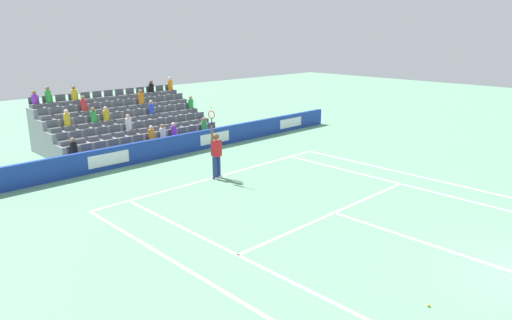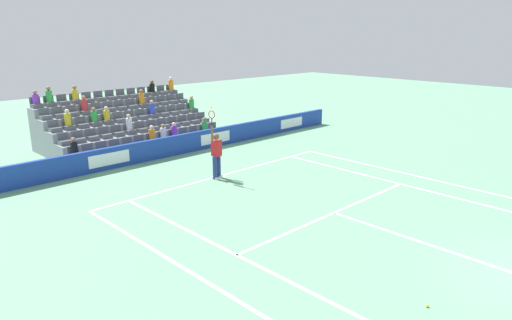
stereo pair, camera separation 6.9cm
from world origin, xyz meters
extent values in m
cube|color=white|center=(0.00, -11.89, 0.00)|extent=(10.97, 0.10, 0.01)
cube|color=white|center=(0.00, -6.40, 0.00)|extent=(8.23, 0.10, 0.01)
cube|color=white|center=(0.00, -3.20, 0.00)|extent=(0.10, 6.40, 0.01)
cube|color=white|center=(4.12, -5.95, 0.00)|extent=(0.10, 11.89, 0.01)
cube|color=white|center=(-4.12, -5.95, 0.00)|extent=(0.10, 11.89, 0.01)
cube|color=white|center=(5.49, -5.95, 0.00)|extent=(0.10, 11.89, 0.01)
cube|color=white|center=(-5.49, -5.95, 0.00)|extent=(0.10, 11.89, 0.01)
cube|color=white|center=(0.00, -11.79, 0.00)|extent=(0.10, 0.20, 0.01)
cube|color=#193899|center=(0.00, -15.83, 0.46)|extent=(22.50, 0.20, 0.91)
cube|color=white|center=(-8.44, -15.72, 0.46)|extent=(1.80, 0.01, 0.51)
cube|color=white|center=(-2.81, -15.72, 0.46)|extent=(1.80, 0.01, 0.51)
cube|color=white|center=(2.81, -15.72, 0.46)|extent=(1.80, 0.01, 0.51)
cylinder|color=navy|center=(0.25, -11.77, 0.45)|extent=(0.16, 0.16, 0.90)
cylinder|color=navy|center=(0.49, -11.73, 0.45)|extent=(0.16, 0.16, 0.90)
cube|color=white|center=(0.25, -11.77, 0.04)|extent=(0.16, 0.28, 0.08)
cube|color=white|center=(0.49, -11.73, 0.04)|extent=(0.16, 0.28, 0.08)
cube|color=red|center=(0.37, -11.75, 1.20)|extent=(0.28, 0.39, 0.60)
sphere|color=brown|center=(0.37, -11.75, 1.66)|extent=(0.24, 0.24, 0.24)
cylinder|color=brown|center=(0.59, -11.71, 1.81)|extent=(0.09, 0.09, 0.62)
cylinder|color=brown|center=(0.14, -11.74, 1.22)|extent=(0.09, 0.09, 0.56)
cylinder|color=black|center=(0.59, -11.71, 2.26)|extent=(0.04, 0.04, 0.28)
torus|color=red|center=(0.59, -11.71, 2.54)|extent=(0.09, 0.31, 0.31)
sphere|color=#D1E533|center=(0.59, -11.71, 2.82)|extent=(0.07, 0.07, 0.07)
cube|color=gray|center=(0.00, -16.90, 0.21)|extent=(8.06, 0.95, 0.42)
cube|color=#545960|center=(-3.72, -16.90, 0.52)|extent=(0.48, 0.44, 0.20)
cube|color=#545960|center=(-3.72, -17.10, 0.77)|extent=(0.48, 0.04, 0.30)
cube|color=#545960|center=(-3.10, -16.90, 0.52)|extent=(0.48, 0.44, 0.20)
cube|color=#545960|center=(-3.10, -17.10, 0.77)|extent=(0.48, 0.04, 0.30)
cube|color=#545960|center=(-2.48, -16.90, 0.52)|extent=(0.48, 0.44, 0.20)
cube|color=#545960|center=(-2.48, -17.10, 0.77)|extent=(0.48, 0.04, 0.30)
cube|color=#545960|center=(-1.86, -16.90, 0.52)|extent=(0.48, 0.44, 0.20)
cube|color=#545960|center=(-1.86, -17.10, 0.77)|extent=(0.48, 0.04, 0.30)
cube|color=#545960|center=(-1.24, -16.90, 0.52)|extent=(0.48, 0.44, 0.20)
cube|color=#545960|center=(-1.24, -17.10, 0.77)|extent=(0.48, 0.04, 0.30)
cube|color=#545960|center=(-0.62, -16.90, 0.52)|extent=(0.48, 0.44, 0.20)
cube|color=#545960|center=(-0.62, -17.10, 0.77)|extent=(0.48, 0.04, 0.30)
cube|color=#545960|center=(0.00, -16.90, 0.52)|extent=(0.48, 0.44, 0.20)
cube|color=#545960|center=(0.00, -17.10, 0.77)|extent=(0.48, 0.04, 0.30)
cube|color=#545960|center=(0.62, -16.90, 0.52)|extent=(0.48, 0.44, 0.20)
cube|color=#545960|center=(0.62, -17.10, 0.77)|extent=(0.48, 0.04, 0.30)
cube|color=#545960|center=(1.24, -16.90, 0.52)|extent=(0.48, 0.44, 0.20)
cube|color=#545960|center=(1.24, -17.10, 0.77)|extent=(0.48, 0.04, 0.30)
cube|color=#545960|center=(1.86, -16.90, 0.52)|extent=(0.48, 0.44, 0.20)
cube|color=#545960|center=(1.86, -17.10, 0.77)|extent=(0.48, 0.04, 0.30)
cube|color=#545960|center=(2.48, -16.90, 0.52)|extent=(0.48, 0.44, 0.20)
cube|color=#545960|center=(2.48, -17.10, 0.77)|extent=(0.48, 0.04, 0.30)
cube|color=#545960|center=(3.10, -16.90, 0.52)|extent=(0.48, 0.44, 0.20)
cube|color=#545960|center=(3.10, -17.10, 0.77)|extent=(0.48, 0.04, 0.30)
cube|color=#545960|center=(3.72, -16.90, 0.52)|extent=(0.48, 0.44, 0.20)
cube|color=#545960|center=(3.72, -17.10, 0.77)|extent=(0.48, 0.04, 0.30)
cube|color=gray|center=(0.00, -17.85, 0.42)|extent=(8.06, 0.95, 0.84)
cube|color=#545960|center=(-3.72, -17.85, 0.94)|extent=(0.48, 0.44, 0.20)
cube|color=#545960|center=(-3.72, -18.05, 1.19)|extent=(0.48, 0.04, 0.30)
cube|color=#545960|center=(-3.10, -17.85, 0.94)|extent=(0.48, 0.44, 0.20)
cube|color=#545960|center=(-3.10, -18.05, 1.19)|extent=(0.48, 0.04, 0.30)
cube|color=#545960|center=(-2.48, -17.85, 0.94)|extent=(0.48, 0.44, 0.20)
cube|color=#545960|center=(-2.48, -18.05, 1.19)|extent=(0.48, 0.04, 0.30)
cube|color=#545960|center=(-1.86, -17.85, 0.94)|extent=(0.48, 0.44, 0.20)
cube|color=#545960|center=(-1.86, -18.05, 1.19)|extent=(0.48, 0.04, 0.30)
cube|color=#545960|center=(-1.24, -17.85, 0.94)|extent=(0.48, 0.44, 0.20)
cube|color=#545960|center=(-1.24, -18.05, 1.19)|extent=(0.48, 0.04, 0.30)
cube|color=#545960|center=(-0.62, -17.85, 0.94)|extent=(0.48, 0.44, 0.20)
cube|color=#545960|center=(-0.62, -18.05, 1.19)|extent=(0.48, 0.04, 0.30)
cube|color=#545960|center=(0.00, -17.85, 0.94)|extent=(0.48, 0.44, 0.20)
cube|color=#545960|center=(0.00, -18.05, 1.19)|extent=(0.48, 0.04, 0.30)
cube|color=#545960|center=(0.62, -17.85, 0.94)|extent=(0.48, 0.44, 0.20)
cube|color=#545960|center=(0.62, -18.05, 1.19)|extent=(0.48, 0.04, 0.30)
cube|color=#545960|center=(1.24, -17.85, 0.94)|extent=(0.48, 0.44, 0.20)
cube|color=#545960|center=(1.24, -18.05, 1.19)|extent=(0.48, 0.04, 0.30)
cube|color=#545960|center=(1.86, -17.85, 0.94)|extent=(0.48, 0.44, 0.20)
cube|color=#545960|center=(1.86, -18.05, 1.19)|extent=(0.48, 0.04, 0.30)
cube|color=#545960|center=(2.48, -17.85, 0.94)|extent=(0.48, 0.44, 0.20)
cube|color=#545960|center=(2.48, -18.05, 1.19)|extent=(0.48, 0.04, 0.30)
cube|color=#545960|center=(3.10, -17.85, 0.94)|extent=(0.48, 0.44, 0.20)
cube|color=#545960|center=(3.10, -18.05, 1.19)|extent=(0.48, 0.04, 0.30)
cube|color=#545960|center=(3.72, -17.85, 0.94)|extent=(0.48, 0.44, 0.20)
cube|color=#545960|center=(3.72, -18.05, 1.19)|extent=(0.48, 0.04, 0.30)
cube|color=gray|center=(0.00, -18.80, 0.63)|extent=(8.06, 0.95, 1.26)
cube|color=#545960|center=(-3.72, -18.80, 1.36)|extent=(0.48, 0.44, 0.20)
cube|color=#545960|center=(-3.72, -19.00, 1.61)|extent=(0.48, 0.04, 0.30)
cube|color=#545960|center=(-3.10, -18.80, 1.36)|extent=(0.48, 0.44, 0.20)
cube|color=#545960|center=(-3.10, -19.00, 1.61)|extent=(0.48, 0.04, 0.30)
cube|color=#545960|center=(-2.48, -18.80, 1.36)|extent=(0.48, 0.44, 0.20)
cube|color=#545960|center=(-2.48, -19.00, 1.61)|extent=(0.48, 0.04, 0.30)
cube|color=#545960|center=(-1.86, -18.80, 1.36)|extent=(0.48, 0.44, 0.20)
cube|color=#545960|center=(-1.86, -19.00, 1.61)|extent=(0.48, 0.04, 0.30)
cube|color=#545960|center=(-1.24, -18.80, 1.36)|extent=(0.48, 0.44, 0.20)
cube|color=#545960|center=(-1.24, -19.00, 1.61)|extent=(0.48, 0.04, 0.30)
cube|color=#545960|center=(-0.62, -18.80, 1.36)|extent=(0.48, 0.44, 0.20)
cube|color=#545960|center=(-0.62, -19.00, 1.61)|extent=(0.48, 0.04, 0.30)
cube|color=#545960|center=(0.00, -18.80, 1.36)|extent=(0.48, 0.44, 0.20)
cube|color=#545960|center=(0.00, -19.00, 1.61)|extent=(0.48, 0.04, 0.30)
cube|color=#545960|center=(0.62, -18.80, 1.36)|extent=(0.48, 0.44, 0.20)
cube|color=#545960|center=(0.62, -19.00, 1.61)|extent=(0.48, 0.04, 0.30)
cube|color=#545960|center=(1.24, -18.80, 1.36)|extent=(0.48, 0.44, 0.20)
cube|color=#545960|center=(1.24, -19.00, 1.61)|extent=(0.48, 0.04, 0.30)
cube|color=#545960|center=(1.86, -18.80, 1.36)|extent=(0.48, 0.44, 0.20)
cube|color=#545960|center=(1.86, -19.00, 1.61)|extent=(0.48, 0.04, 0.30)
cube|color=#545960|center=(2.48, -18.80, 1.36)|extent=(0.48, 0.44, 0.20)
cube|color=#545960|center=(2.48, -19.00, 1.61)|extent=(0.48, 0.04, 0.30)
cube|color=#545960|center=(3.10, -18.80, 1.36)|extent=(0.48, 0.44, 0.20)
cube|color=#545960|center=(3.10, -19.00, 1.61)|extent=(0.48, 0.04, 0.30)
cube|color=#545960|center=(3.72, -18.80, 1.36)|extent=(0.48, 0.44, 0.20)
cube|color=#545960|center=(3.72, -19.00, 1.61)|extent=(0.48, 0.04, 0.30)
cube|color=gray|center=(0.00, -19.75, 0.84)|extent=(8.06, 0.95, 1.68)
cube|color=#545960|center=(-3.72, -19.75, 1.78)|extent=(0.48, 0.44, 0.20)
cube|color=#545960|center=(-3.72, -19.95, 2.03)|extent=(0.48, 0.04, 0.30)
cube|color=#545960|center=(-3.10, -19.75, 1.78)|extent=(0.48, 0.44, 0.20)
cube|color=#545960|center=(-3.10, -19.95, 2.03)|extent=(0.48, 0.04, 0.30)
cube|color=#545960|center=(-2.48, -19.75, 1.78)|extent=(0.48, 0.44, 0.20)
cube|color=#545960|center=(-2.48, -19.95, 2.03)|extent=(0.48, 0.04, 0.30)
cube|color=#545960|center=(-1.86, -19.75, 1.78)|extent=(0.48, 0.44, 0.20)
cube|color=#545960|center=(-1.86, -19.95, 2.03)|extent=(0.48, 0.04, 0.30)
cube|color=#545960|center=(-1.24, -19.75, 1.78)|extent=(0.48, 0.44, 0.20)
cube|color=#545960|center=(-1.24, -19.95, 2.03)|extent=(0.48, 0.04, 0.30)
cube|color=#545960|center=(-0.62, -19.75, 1.78)|extent=(0.48, 0.44, 0.20)
cube|color=#545960|center=(-0.62, -19.95, 2.03)|extent=(0.48, 0.04, 0.30)
cube|color=#545960|center=(0.00, -19.75, 1.78)|extent=(0.48, 0.44, 0.20)
cube|color=#545960|center=(0.00, -19.95, 2.03)|extent=(0.48, 0.04, 0.30)
cube|color=#545960|center=(0.62, -19.75, 1.78)|extent=(0.48, 0.44, 0.20)
cube|color=#545960|center=(0.62, -19.95, 2.03)|extent=(0.48, 0.04, 0.30)
cube|color=#545960|center=(1.24, -19.75, 1.78)|extent=(0.48, 0.44, 0.20)
cube|color=#545960|center=(1.24, -19.95, 2.03)|extent=(0.48, 0.04, 0.30)
cube|color=#545960|center=(1.86, -19.75, 1.78)|extent=(0.48, 0.44, 0.20)
cube|color=#545960|center=(1.86, -19.95, 2.03)|extent=(0.48, 0.04, 0.30)
cube|color=#545960|center=(2.48, -19.75, 1.78)|extent=(0.48, 0.44, 0.20)
cube|color=#545960|center=(2.48, -19.95, 2.03)|extent=(0.48, 0.04, 0.30)
cube|color=#545960|center=(3.10, -19.75, 1.78)|extent=(0.48, 0.44, 0.20)
cube|color=#545960|center=(3.10, -19.95, 2.03)|extent=(0.48, 0.04, 0.30)
cube|color=#545960|center=(3.72, -19.75, 1.78)|extent=(0.48, 0.44, 0.20)
cube|color=#545960|center=(3.72, -19.95, 2.03)|extent=(0.48, 0.04, 0.30)
cube|color=gray|center=(0.00, -20.70, 1.05)|extent=(8.06, 0.95, 2.10)
cube|color=#545960|center=(-3.72, -20.70, 2.20)|extent=(0.48, 0.44, 0.20)
cube|color=#545960|center=(-3.72, -20.90, 2.45)|extent=(0.48, 0.04, 0.30)
cube|color=#545960|center=(-3.10, -20.70, 2.20)|extent=(0.48, 0.44, 0.20)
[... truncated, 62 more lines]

